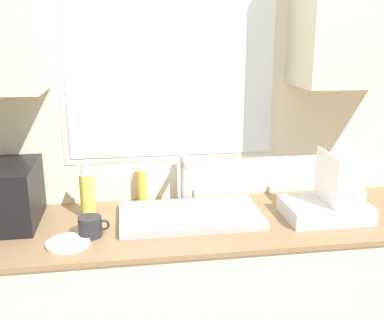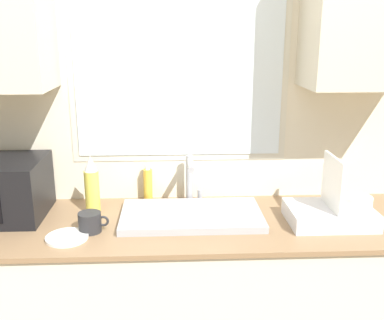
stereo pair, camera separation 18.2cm
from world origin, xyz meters
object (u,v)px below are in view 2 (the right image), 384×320
(dish_rack, at_px, (333,211))
(faucet, at_px, (191,176))
(spray_bottle, at_px, (92,186))
(mug_near_sink, at_px, (90,222))
(soap_bottle, at_px, (148,185))

(dish_rack, bearing_deg, faucet, 157.28)
(spray_bottle, xyz_separation_m, mug_near_sink, (0.02, -0.20, -0.09))
(dish_rack, bearing_deg, mug_near_sink, -177.87)
(spray_bottle, bearing_deg, faucet, 11.23)
(mug_near_sink, bearing_deg, dish_rack, 2.13)
(spray_bottle, distance_m, mug_near_sink, 0.22)
(faucet, xyz_separation_m, mug_near_sink, (-0.42, -0.28, -0.10))
(soap_bottle, bearing_deg, dish_rack, -20.46)
(spray_bottle, xyz_separation_m, soap_bottle, (0.24, 0.14, -0.04))
(mug_near_sink, bearing_deg, faucet, 34.19)
(faucet, bearing_deg, mug_near_sink, -145.81)
(soap_bottle, xyz_separation_m, mug_near_sink, (-0.22, -0.33, -0.04))
(faucet, relative_size, mug_near_sink, 1.85)
(spray_bottle, bearing_deg, mug_near_sink, -83.98)
(faucet, bearing_deg, soap_bottle, 166.55)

